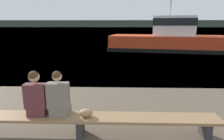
{
  "coord_description": "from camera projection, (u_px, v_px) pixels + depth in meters",
  "views": [
    {
      "loc": [
        -0.09,
        -0.62,
        2.44
      ],
      "look_at": [
        -0.31,
        6.4,
        0.81
      ],
      "focal_mm": 32.0,
      "sensor_mm": 36.0,
      "label": 1
    }
  ],
  "objects": [
    {
      "name": "far_shoreline",
      "position": [
        119.0,
        24.0,
        168.84
      ],
      "size": [
        600.0,
        12.0,
        5.43
      ],
      "primitive_type": "cube",
      "color": "#384233",
      "rests_on": "ground"
    },
    {
      "name": "bench_main",
      "position": [
        80.0,
        120.0,
        4.4
      ],
      "size": [
        6.08,
        0.52,
        0.46
      ],
      "color": "#8E6B47",
      "rests_on": "ground"
    },
    {
      "name": "person_left",
      "position": [
        36.0,
        96.0,
        4.32
      ],
      "size": [
        0.46,
        0.43,
        1.02
      ],
      "color": "#56282D",
      "rests_on": "bench_main"
    },
    {
      "name": "water_surface",
      "position": [
        119.0,
        28.0,
        124.68
      ],
      "size": [
        240.0,
        240.0,
        0.0
      ],
      "primitive_type": "plane",
      "color": "teal",
      "rests_on": "ground"
    },
    {
      "name": "shopping_bag",
      "position": [
        86.0,
        113.0,
        4.33
      ],
      "size": [
        0.3,
        0.22,
        0.18
      ],
      "color": "#9E754C",
      "rests_on": "bench_main"
    },
    {
      "name": "person_right",
      "position": [
        59.0,
        97.0,
        4.31
      ],
      "size": [
        0.46,
        0.42,
        1.02
      ],
      "color": "#70665B",
      "rests_on": "bench_main"
    },
    {
      "name": "tugboat_red",
      "position": [
        168.0,
        40.0,
        18.44
      ],
      "size": [
        11.01,
        5.53,
        5.68
      ],
      "rotation": [
        0.0,
        0.0,
        1.39
      ],
      "color": "red",
      "rests_on": "water_surface"
    }
  ]
}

